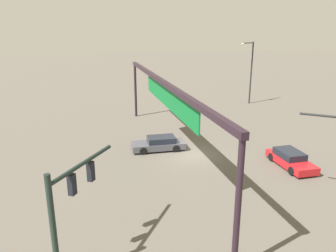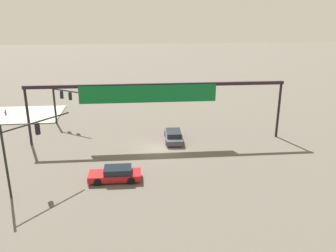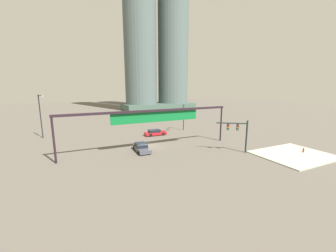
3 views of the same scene
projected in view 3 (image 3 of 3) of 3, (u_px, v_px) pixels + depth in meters
name	position (u px, v px, depth m)	size (l,w,h in m)	color
ground_plane	(147.00, 146.00, 35.84)	(234.22, 234.22, 0.00)	#575148
sidewalk_corner	(294.00, 155.00, 30.94)	(10.61, 8.47, 0.15)	#A8AD99
traffic_signal_near_corner	(239.00, 131.00, 31.82)	(3.96, 2.82, 5.05)	black
traffic_signal_opposite_side	(182.00, 113.00, 46.66)	(4.20, 5.06, 6.04)	black
streetlamp_curved_arm	(41.00, 113.00, 40.22)	(1.25, 2.39, 8.59)	black
overhead_sign_gantry	(154.00, 116.00, 32.70)	(28.02, 0.43, 6.55)	black
highrise_twin_tower	(157.00, 24.00, 85.24)	(30.10, 15.14, 71.54)	#3D5449
sedan_car_approaching	(141.00, 148.00, 32.82)	(2.02, 4.69, 1.21)	#45454E
sedan_car_waiting_far	(155.00, 133.00, 43.45)	(4.52, 1.93, 1.21)	#B3191E
fire_hydrant_on_curb	(303.00, 150.00, 31.79)	(0.33, 0.22, 0.71)	red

